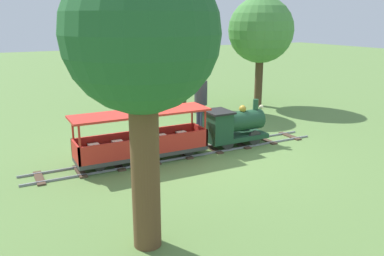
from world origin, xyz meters
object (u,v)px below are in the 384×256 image
(passenger_car, at_px, (142,141))
(oak_tree_distant, at_px, (261,31))
(locomotive, at_px, (233,125))
(oak_tree_near, at_px, (182,24))
(oak_tree_far, at_px, (141,40))
(conductor_person, at_px, (201,98))

(passenger_car, height_order, oak_tree_distant, oak_tree_distant)
(passenger_car, distance_m, oak_tree_distant, 6.42)
(locomotive, xyz_separation_m, oak_tree_near, (-3.75, 0.60, 2.09))
(passenger_car, relative_size, oak_tree_far, 0.78)
(oak_tree_far, relative_size, oak_tree_distant, 1.01)
(oak_tree_near, distance_m, oak_tree_distant, 2.53)
(conductor_person, height_order, oak_tree_distant, oak_tree_distant)
(oak_tree_near, height_order, oak_tree_distant, oak_tree_near)
(locomotive, relative_size, oak_tree_distant, 0.42)
(passenger_car, distance_m, conductor_person, 2.11)
(oak_tree_near, xyz_separation_m, oak_tree_distant, (0.52, 2.47, -0.20))
(locomotive, distance_m, passenger_car, 2.12)
(oak_tree_near, bearing_deg, oak_tree_far, -29.40)
(conductor_person, xyz_separation_m, oak_tree_distant, (-2.31, 3.37, 1.42))
(passenger_car, xyz_separation_m, oak_tree_near, (-3.75, 2.72, 2.15))
(passenger_car, bearing_deg, oak_tree_near, 144.09)
(conductor_person, bearing_deg, oak_tree_distant, 124.38)
(conductor_person, xyz_separation_m, oak_tree_near, (-2.82, 0.91, 1.62))
(conductor_person, relative_size, oak_tree_near, 0.44)
(conductor_person, distance_m, oak_tree_far, 4.97)
(oak_tree_near, bearing_deg, oak_tree_distant, 78.18)
(oak_tree_distant, bearing_deg, oak_tree_near, -101.82)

